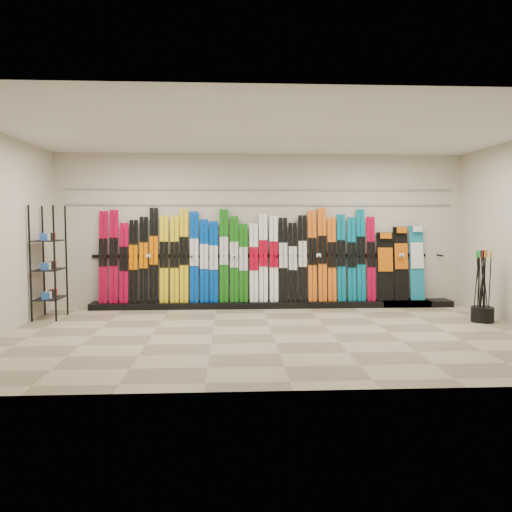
{
  "coord_description": "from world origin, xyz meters",
  "views": [
    {
      "loc": [
        -0.63,
        -7.34,
        1.7
      ],
      "look_at": [
        -0.19,
        1.0,
        1.1
      ],
      "focal_mm": 35.0,
      "sensor_mm": 36.0,
      "label": 1
    }
  ],
  "objects": [
    {
      "name": "floor",
      "position": [
        0.0,
        0.0,
        0.0
      ],
      "size": [
        8.0,
        8.0,
        0.0
      ],
      "primitive_type": "plane",
      "color": "#86755D",
      "rests_on": "ground"
    },
    {
      "name": "ski_poles",
      "position": [
        3.59,
        0.73,
        0.61
      ],
      "size": [
        0.31,
        0.28,
        1.18
      ],
      "color": "black",
      "rests_on": "pole_bin"
    },
    {
      "name": "ski_rack_base",
      "position": [
        0.22,
        2.28,
        0.06
      ],
      "size": [
        8.0,
        0.4,
        0.12
      ],
      "primitive_type": "cube",
      "color": "black",
      "rests_on": "floor"
    },
    {
      "name": "slatwall_rail_0",
      "position": [
        0.0,
        2.48,
        2.0
      ],
      "size": [
        7.6,
        0.02,
        0.03
      ],
      "primitive_type": "cube",
      "color": "gray",
      "rests_on": "back_wall"
    },
    {
      "name": "slatwall_rail_1",
      "position": [
        0.0,
        2.48,
        2.3
      ],
      "size": [
        7.6,
        0.02,
        0.03
      ],
      "primitive_type": "cube",
      "color": "gray",
      "rests_on": "back_wall"
    },
    {
      "name": "skis",
      "position": [
        -0.45,
        2.32,
        0.96
      ],
      "size": [
        5.38,
        0.22,
        1.83
      ],
      "color": "#AA0228",
      "rests_on": "ski_rack_base"
    },
    {
      "name": "accessory_rack",
      "position": [
        -3.75,
        1.41,
        0.98
      ],
      "size": [
        0.4,
        0.6,
        1.95
      ],
      "primitive_type": "cube",
      "color": "black",
      "rests_on": "floor"
    },
    {
      "name": "pole_bin",
      "position": [
        3.6,
        0.71,
        0.12
      ],
      "size": [
        0.37,
        0.37,
        0.25
      ],
      "primitive_type": "cylinder",
      "color": "black",
      "rests_on": "floor"
    },
    {
      "name": "back_wall",
      "position": [
        0.0,
        2.5,
        1.5
      ],
      "size": [
        8.0,
        0.0,
        8.0
      ],
      "primitive_type": "plane",
      "rotation": [
        1.57,
        0.0,
        0.0
      ],
      "color": "beige",
      "rests_on": "floor"
    },
    {
      "name": "ceiling",
      "position": [
        0.0,
        0.0,
        3.0
      ],
      "size": [
        8.0,
        8.0,
        0.0
      ],
      "primitive_type": "plane",
      "rotation": [
        3.14,
        0.0,
        0.0
      ],
      "color": "silver",
      "rests_on": "back_wall"
    },
    {
      "name": "snowboards",
      "position": [
        2.76,
        2.35,
        0.83
      ],
      "size": [
        0.94,
        0.23,
        1.47
      ],
      "color": "black",
      "rests_on": "ski_rack_base"
    }
  ]
}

